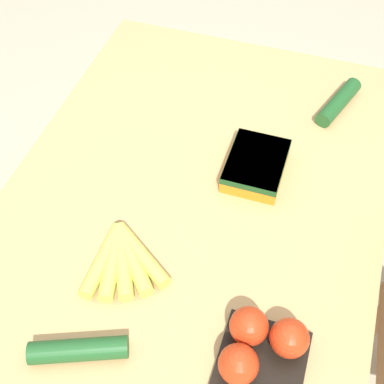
{
  "coord_description": "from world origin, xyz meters",
  "views": [
    {
      "loc": [
        0.77,
        0.25,
        1.77
      ],
      "look_at": [
        0.0,
        0.0,
        0.77
      ],
      "focal_mm": 50.0,
      "sensor_mm": 36.0,
      "label": 1
    }
  ],
  "objects_px": {
    "tomato_pack": "(260,345)",
    "cucumber_near": "(79,350)",
    "banana_bunch": "(122,258)",
    "carrot_bag": "(256,164)",
    "cucumber_far": "(339,102)"
  },
  "relations": [
    {
      "from": "carrot_bag",
      "to": "cucumber_near",
      "type": "xyz_separation_m",
      "value": [
        0.58,
        -0.22,
        -0.01
      ]
    },
    {
      "from": "banana_bunch",
      "to": "tomato_pack",
      "type": "bearing_deg",
      "value": 71.32
    },
    {
      "from": "banana_bunch",
      "to": "carrot_bag",
      "type": "xyz_separation_m",
      "value": [
        -0.35,
        0.22,
        0.01
      ]
    },
    {
      "from": "tomato_pack",
      "to": "carrot_bag",
      "type": "bearing_deg",
      "value": -165.71
    },
    {
      "from": "tomato_pack",
      "to": "cucumber_near",
      "type": "height_order",
      "value": "tomato_pack"
    },
    {
      "from": "banana_bunch",
      "to": "tomato_pack",
      "type": "relative_size",
      "value": 1.18
    },
    {
      "from": "carrot_bag",
      "to": "cucumber_near",
      "type": "bearing_deg",
      "value": -20.5
    },
    {
      "from": "banana_bunch",
      "to": "cucumber_far",
      "type": "distance_m",
      "value": 0.76
    },
    {
      "from": "cucumber_near",
      "to": "cucumber_far",
      "type": "xyz_separation_m",
      "value": [
        -0.89,
        0.38,
        0.0
      ]
    },
    {
      "from": "banana_bunch",
      "to": "carrot_bag",
      "type": "distance_m",
      "value": 0.42
    },
    {
      "from": "cucumber_far",
      "to": "banana_bunch",
      "type": "bearing_deg",
      "value": -29.97
    },
    {
      "from": "tomato_pack",
      "to": "cucumber_far",
      "type": "relative_size",
      "value": 0.86
    },
    {
      "from": "carrot_bag",
      "to": "tomato_pack",
      "type": "bearing_deg",
      "value": 14.29
    },
    {
      "from": "cucumber_near",
      "to": "tomato_pack",
      "type": "bearing_deg",
      "value": 108.12
    },
    {
      "from": "banana_bunch",
      "to": "tomato_pack",
      "type": "distance_m",
      "value": 0.36
    }
  ]
}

